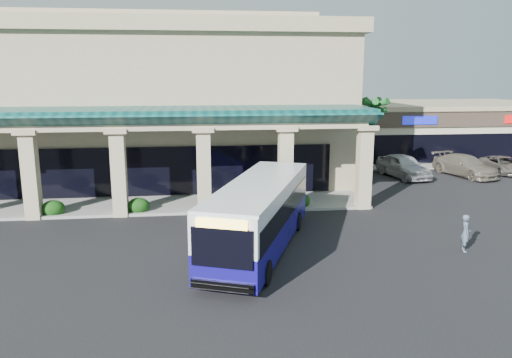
{
  "coord_description": "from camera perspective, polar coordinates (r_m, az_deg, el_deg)",
  "views": [
    {
      "loc": [
        -3.34,
        -21.53,
        7.51
      ],
      "look_at": [
        -0.34,
        3.55,
        2.2
      ],
      "focal_mm": 35.0,
      "sensor_mm": 36.0,
      "label": 1
    }
  ],
  "objects": [
    {
      "name": "broadleaf_tree",
      "position": [
        42.26,
        8.12,
        4.81
      ],
      "size": [
        2.6,
        2.6,
        4.81
      ],
      "primitive_type": null,
      "color": "#11380C",
      "rests_on": "ground"
    },
    {
      "name": "car_red",
      "position": [
        40.67,
        22.77,
        1.42
      ],
      "size": [
        3.58,
        5.82,
        1.57
      ],
      "primitive_type": "imported",
      "rotation": [
        0.0,
        0.0,
        0.27
      ],
      "color": "gray",
      "rests_on": "ground"
    },
    {
      "name": "ground",
      "position": [
        23.04,
        1.9,
        -7.15
      ],
      "size": [
        110.0,
        110.0,
        0.0
      ],
      "primitive_type": "plane",
      "color": "black"
    },
    {
      "name": "car_gray",
      "position": [
        43.17,
        26.44,
        1.46
      ],
      "size": [
        2.37,
        4.69,
        1.27
      ],
      "primitive_type": "imported",
      "rotation": [
        0.0,
        0.0,
        -0.06
      ],
      "color": "#67645B",
      "rests_on": "ground"
    },
    {
      "name": "transit_bus",
      "position": [
        21.54,
        0.41,
        -4.3
      ],
      "size": [
        6.26,
        10.99,
        3.02
      ],
      "primitive_type": null,
      "rotation": [
        0.0,
        0.0,
        -0.37
      ],
      "color": "navy",
      "rests_on": "ground"
    },
    {
      "name": "arcade",
      "position": [
        29.08,
        -15.97,
        2.19
      ],
      "size": [
        30.0,
        6.2,
        5.7
      ],
      "primitive_type": null,
      "color": "#0A3F3E",
      "rests_on": "ground"
    },
    {
      "name": "palm_1",
      "position": [
        38.06,
        12.99,
        4.61
      ],
      "size": [
        2.4,
        2.4,
        5.8
      ],
      "primitive_type": null,
      "color": "#154E1B",
      "rests_on": "ground"
    },
    {
      "name": "strip_mall",
      "position": [
        50.54,
        18.28,
        5.53
      ],
      "size": [
        22.5,
        12.5,
        4.9
      ],
      "primitive_type": null,
      "color": "beige",
      "rests_on": "ground"
    },
    {
      "name": "pedestrian",
      "position": [
        23.4,
        22.84,
        -5.71
      ],
      "size": [
        0.55,
        0.69,
        1.63
      ],
      "primitive_type": "imported",
      "rotation": [
        0.0,
        0.0,
        1.26
      ],
      "color": "#49576C",
      "rests_on": "ground"
    },
    {
      "name": "main_building",
      "position": [
        37.86,
        -14.05,
        8.74
      ],
      "size": [
        30.8,
        14.8,
        11.35
      ],
      "primitive_type": null,
      "color": "tan",
      "rests_on": "ground"
    },
    {
      "name": "car_silver",
      "position": [
        38.47,
        16.49,
        1.44
      ],
      "size": [
        2.92,
        5.4,
        1.74
      ],
      "primitive_type": "imported",
      "rotation": [
        0.0,
        0.0,
        0.18
      ],
      "color": "#BABABB",
      "rests_on": "ground"
    },
    {
      "name": "palm_0",
      "position": [
        34.87,
        13.12,
        4.63
      ],
      "size": [
        2.4,
        2.4,
        6.6
      ],
      "primitive_type": null,
      "color": "#154E1B",
      "rests_on": "ground"
    }
  ]
}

